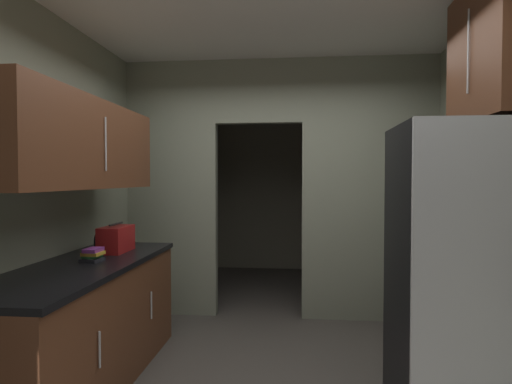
% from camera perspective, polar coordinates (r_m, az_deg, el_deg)
% --- Properties ---
extents(kitchen_overhead_slab, '(3.70, 7.42, 0.06)m').
position_cam_1_polar(kitchen_overhead_slab, '(3.60, 1.98, 22.97)').
color(kitchen_overhead_slab, silver).
extents(kitchen_partition, '(3.30, 0.12, 2.76)m').
position_cam_1_polar(kitchen_partition, '(4.55, 3.65, 1.53)').
color(kitchen_partition, gray).
rests_on(kitchen_partition, ground).
extents(adjoining_room_shell, '(3.30, 2.54, 2.76)m').
position_cam_1_polar(adjoining_room_shell, '(6.30, 3.72, 0.77)').
color(adjoining_room_shell, gray).
rests_on(adjoining_room_shell, ground).
extents(refrigerator, '(0.78, 0.78, 1.83)m').
position_cam_1_polar(refrigerator, '(2.96, 25.80, -9.65)').
color(refrigerator, black).
rests_on(refrigerator, ground).
extents(lower_cabinet_run, '(0.70, 2.04, 0.89)m').
position_cam_1_polar(lower_cabinet_run, '(3.39, -22.26, -16.31)').
color(lower_cabinet_run, brown).
rests_on(lower_cabinet_run, ground).
extents(upper_cabinet_counterside, '(0.36, 1.83, 0.63)m').
position_cam_1_polar(upper_cabinet_counterside, '(3.23, -22.52, 5.96)').
color(upper_cabinet_counterside, brown).
extents(upper_cabinet_fridgeside, '(0.36, 0.85, 0.89)m').
position_cam_1_polar(upper_cabinet_fridgeside, '(3.19, 29.86, 16.22)').
color(upper_cabinet_fridgeside, brown).
extents(boombox, '(0.20, 0.36, 0.24)m').
position_cam_1_polar(boombox, '(3.69, -18.38, -6.03)').
color(boombox, maroon).
rests_on(boombox, lower_cabinet_run).
extents(book_stack, '(0.14, 0.17, 0.10)m').
position_cam_1_polar(book_stack, '(3.33, -21.14, -7.92)').
color(book_stack, black).
rests_on(book_stack, lower_cabinet_run).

